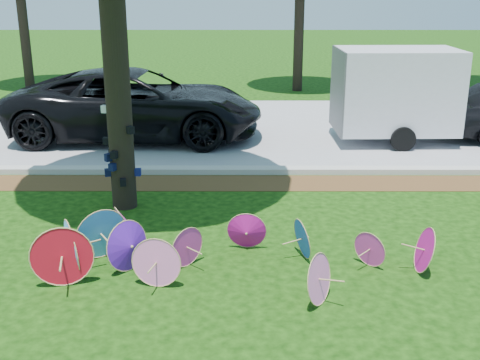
# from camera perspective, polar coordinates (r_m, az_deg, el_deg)

# --- Properties ---
(ground) EXTENTS (90.00, 90.00, 0.00)m
(ground) POSITION_cam_1_polar(r_m,az_deg,el_deg) (8.09, -3.64, -10.56)
(ground) COLOR black
(ground) RESTS_ON ground
(mulch_strip) EXTENTS (90.00, 1.00, 0.01)m
(mulch_strip) POSITION_cam_1_polar(r_m,az_deg,el_deg) (12.22, -2.31, -0.29)
(mulch_strip) COLOR #472D16
(mulch_strip) RESTS_ON ground
(curb) EXTENTS (90.00, 0.30, 0.12)m
(curb) POSITION_cam_1_polar(r_m,az_deg,el_deg) (12.87, -2.19, 0.94)
(curb) COLOR #B7B5AD
(curb) RESTS_ON ground
(street) EXTENTS (90.00, 8.00, 0.01)m
(street) POSITION_cam_1_polar(r_m,az_deg,el_deg) (16.88, -1.64, 4.98)
(street) COLOR gray
(street) RESTS_ON ground
(parasol_pile) EXTENTS (5.58, 2.43, 0.85)m
(parasol_pile) POSITION_cam_1_polar(r_m,az_deg,el_deg) (8.54, -6.27, -6.28)
(parasol_pile) COLOR pink
(parasol_pile) RESTS_ON ground
(black_van) EXTENTS (6.51, 3.14, 1.79)m
(black_van) POSITION_cam_1_polar(r_m,az_deg,el_deg) (15.80, -9.79, 7.09)
(black_van) COLOR black
(black_van) RESTS_ON ground
(cargo_trailer) EXTENTS (2.95, 1.90, 2.63)m
(cargo_trailer) POSITION_cam_1_polar(r_m,az_deg,el_deg) (15.65, 14.58, 8.24)
(cargo_trailer) COLOR silver
(cargo_trailer) RESTS_ON ground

